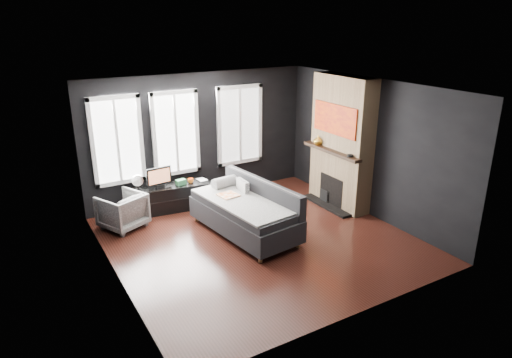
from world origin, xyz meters
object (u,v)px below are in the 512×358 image
armchair (122,209)px  mug (191,180)px  book (198,176)px  mantel_vase (318,140)px  monitor (159,176)px  media_console (173,197)px  sofa (244,209)px

armchair → mug: armchair is taller
book → mantel_vase: mantel_vase is taller
monitor → mug: (0.64, -0.09, -0.17)m
mug → media_console: bearing=168.0°
armchair → mantel_vase: 4.17m
armchair → mantel_vase: bearing=144.9°
book → sofa: bearing=-84.5°
media_console → book: (0.57, -0.04, 0.38)m
armchair → mug: (1.50, 0.26, 0.22)m
sofa → armchair: bearing=135.9°
mug → book: 0.20m
mantel_vase → book: bearing=156.5°
sofa → media_console: sofa is taller
media_console → monitor: monitor is taller
sofa → mantel_vase: mantel_vase is taller
monitor → mug: bearing=-14.3°
sofa → mantel_vase: (2.15, 0.67, 0.85)m
monitor → mug: 0.67m
book → mantel_vase: size_ratio=1.11×
armchair → monitor: (0.86, 0.35, 0.40)m
sofa → media_console: size_ratio=1.43×
monitor → book: (0.82, -0.05, -0.12)m
armchair → media_console: armchair is taller
media_console → book: bearing=2.0°
media_console → mantel_vase: (2.89, -1.05, 1.06)m
sofa → book: 1.69m
mug → mantel_vase: bearing=-21.2°
media_console → book: book is taller
sofa → armchair: sofa is taller
armchair → monitor: size_ratio=1.41×
sofa → monitor: monitor is taller
sofa → mantel_vase: 2.41m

